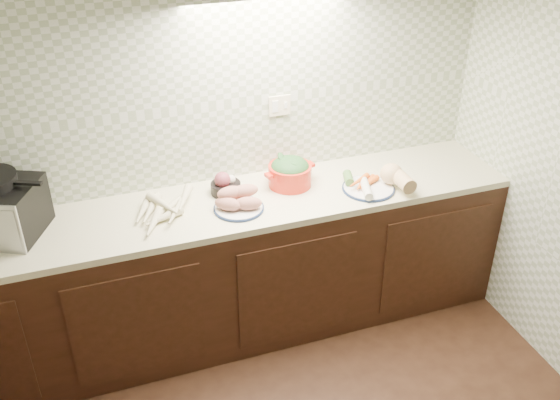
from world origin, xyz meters
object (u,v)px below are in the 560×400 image
object	(u,v)px
dutch_oven	(290,172)
veg_plate	(379,180)
onion_bowl	(225,185)
parsnip_pile	(163,210)
sweet_potato_plate	(238,201)

from	to	relation	value
dutch_oven	veg_plate	bearing A→B (deg)	-33.84
veg_plate	dutch_oven	bearing A→B (deg)	157.41
onion_bowl	veg_plate	world-z (taller)	veg_plate
onion_bowl	veg_plate	size ratio (longest dim) A/B	0.45
parsnip_pile	onion_bowl	size ratio (longest dim) A/B	2.45
onion_bowl	veg_plate	bearing A→B (deg)	-15.09
dutch_oven	parsnip_pile	bearing A→B (deg)	175.38
dutch_oven	veg_plate	size ratio (longest dim) A/B	0.84
sweet_potato_plate	onion_bowl	world-z (taller)	onion_bowl
sweet_potato_plate	onion_bowl	size ratio (longest dim) A/B	1.64
parsnip_pile	dutch_oven	distance (m)	0.77
onion_bowl	parsnip_pile	bearing A→B (deg)	-162.24
parsnip_pile	onion_bowl	world-z (taller)	onion_bowl
sweet_potato_plate	veg_plate	bearing A→B (deg)	-2.89
parsnip_pile	onion_bowl	bearing A→B (deg)	17.76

